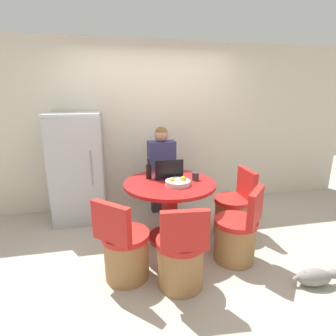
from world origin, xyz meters
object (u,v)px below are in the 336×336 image
object	(u,v)px
chair_near_right_corner	(237,236)
person_seated	(161,167)
laptop	(168,174)
dining_table	(170,201)
bottle	(149,171)
chair_near_camera	(181,259)
fruit_bowl	(178,182)
refrigerator	(78,168)
chair_near_left_corner	(125,252)
chair_right_side	(233,212)
cat	(315,277)

from	to	relation	value
chair_near_right_corner	person_seated	xyz separation A→B (m)	(-0.60, 1.37, 0.46)
laptop	dining_table	bearing A→B (deg)	85.72
bottle	laptop	bearing A→B (deg)	-7.39
chair_near_right_corner	chair_near_camera	distance (m)	0.76
dining_table	person_seated	distance (m)	0.82
laptop	fruit_bowl	world-z (taller)	laptop
dining_table	laptop	bearing A→B (deg)	85.72
person_seated	bottle	xyz separation A→B (m)	(-0.27, -0.59, 0.13)
refrigerator	chair_near_left_corner	size ratio (longest dim) A/B	1.79
chair_right_side	fruit_bowl	xyz separation A→B (m)	(-0.79, -0.12, 0.52)
cat	refrigerator	bearing A→B (deg)	148.32
refrigerator	bottle	xyz separation A→B (m)	(0.94, -0.67, 0.09)
refrigerator	person_seated	bearing A→B (deg)	-3.42
chair_near_left_corner	dining_table	bearing A→B (deg)	-90.00
chair_near_camera	fruit_bowl	world-z (taller)	fruit_bowl
fruit_bowl	person_seated	bearing A→B (deg)	92.60
bottle	chair_near_camera	bearing A→B (deg)	-81.50
chair_near_left_corner	chair_near_right_corner	distance (m)	1.23
chair_near_left_corner	bottle	bearing A→B (deg)	-70.52
chair_near_camera	chair_right_side	xyz separation A→B (m)	(0.94, 0.86, 0.00)
refrigerator	dining_table	xyz separation A→B (m)	(1.17, -0.86, -0.25)
chair_right_side	refrigerator	bearing A→B (deg)	-112.86
dining_table	refrigerator	bearing A→B (deg)	143.76
chair_near_right_corner	person_seated	bearing A→B (deg)	-113.72
laptop	cat	distance (m)	1.91
chair_near_camera	bottle	xyz separation A→B (m)	(-0.16, 1.05, 0.58)
person_seated	refrigerator	bearing A→B (deg)	-3.42
chair_right_side	laptop	xyz separation A→B (m)	(-0.85, 0.16, 0.54)
dining_table	person_seated	bearing A→B (deg)	87.49
person_seated	fruit_bowl	xyz separation A→B (m)	(0.04, -0.91, 0.06)
chair_near_left_corner	cat	world-z (taller)	chair_near_left_corner
chair_right_side	fruit_bowl	bearing A→B (deg)	-81.25
chair_near_left_corner	person_seated	xyz separation A→B (m)	(0.62, 1.42, 0.46)
chair_near_right_corner	fruit_bowl	size ratio (longest dim) A/B	2.96
chair_right_side	cat	xyz separation A→B (m)	(0.35, -1.13, -0.20)
chair_near_right_corner	chair_right_side	world-z (taller)	same
refrigerator	laptop	xyz separation A→B (m)	(1.18, -0.70, 0.05)
chair_near_camera	cat	size ratio (longest dim) A/B	1.85
chair_near_left_corner	fruit_bowl	xyz separation A→B (m)	(0.67, 0.51, 0.52)
refrigerator	chair_near_camera	distance (m)	2.10
fruit_bowl	refrigerator	bearing A→B (deg)	141.83
person_seated	fruit_bowl	bearing A→B (deg)	92.60
laptop	cat	size ratio (longest dim) A/B	0.75
refrigerator	cat	world-z (taller)	refrigerator
chair_near_camera	chair_near_left_corner	bearing A→B (deg)	-19.08
dining_table	cat	bearing A→B (deg)	-42.97
chair_near_right_corner	person_seated	world-z (taller)	person_seated
dining_table	chair_near_right_corner	size ratio (longest dim) A/B	1.29
fruit_bowl	bottle	distance (m)	0.44
dining_table	laptop	xyz separation A→B (m)	(0.01, 0.16, 0.30)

